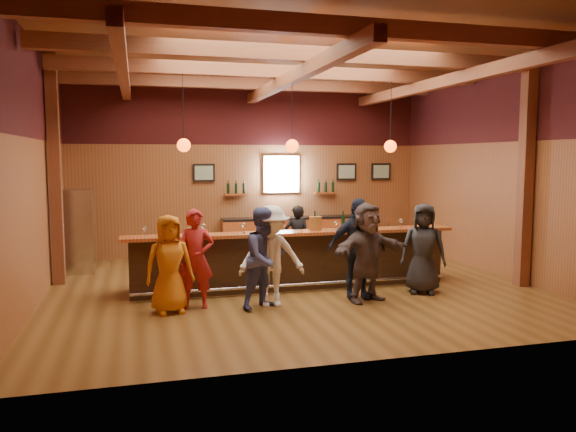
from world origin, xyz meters
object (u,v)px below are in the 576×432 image
(customer_orange, at_px, (169,264))
(customer_denim, at_px, (265,258))
(ice_bucket, at_px, (315,223))
(stainless_fridge, at_px, (77,231))
(back_bar_cabinet, at_px, (298,235))
(bartender, at_px, (297,239))
(customer_navy, at_px, (357,248))
(customer_brown, at_px, (367,252))
(customer_white, at_px, (271,256))
(customer_dark, at_px, (423,248))
(customer_redvest, at_px, (196,259))
(bar_counter, at_px, (291,259))
(bottle_a, at_px, (315,222))

(customer_orange, bearing_deg, customer_denim, -14.62)
(customer_orange, xyz_separation_m, ice_bucket, (2.79, 1.07, 0.45))
(stainless_fridge, relative_size, customer_denim, 1.07)
(back_bar_cabinet, height_order, bartender, bartender)
(customer_navy, relative_size, customer_brown, 1.03)
(customer_white, bearing_deg, customer_denim, -138.98)
(customer_dark, bearing_deg, customer_denim, -149.93)
(customer_dark, height_order, ice_bucket, customer_dark)
(back_bar_cabinet, xyz_separation_m, stainless_fridge, (-5.30, -1.12, 0.42))
(stainless_fridge, bearing_deg, ice_bucket, -30.69)
(customer_denim, xyz_separation_m, customer_white, (0.13, 0.09, 0.01))
(customer_redvest, height_order, customer_white, customer_white)
(stainless_fridge, bearing_deg, customer_brown, -37.72)
(stainless_fridge, relative_size, customer_brown, 1.04)
(customer_navy, height_order, ice_bucket, customer_navy)
(bar_counter, distance_m, customer_orange, 2.73)
(customer_redvest, bearing_deg, customer_dark, 8.33)
(customer_redvest, relative_size, customer_brown, 0.95)
(bar_counter, relative_size, bottle_a, 17.40)
(customer_white, height_order, bartender, customer_white)
(stainless_fridge, xyz_separation_m, bartender, (4.57, -1.31, -0.17))
(customer_dark, distance_m, bartender, 2.89)
(back_bar_cabinet, xyz_separation_m, customer_orange, (-3.56, -4.88, 0.32))
(back_bar_cabinet, distance_m, customer_dark, 4.87)
(customer_brown, distance_m, ice_bucket, 1.40)
(back_bar_cabinet, relative_size, customer_redvest, 2.43)
(back_bar_cabinet, distance_m, bottle_a, 3.93)
(stainless_fridge, bearing_deg, customer_navy, -36.40)
(customer_orange, bearing_deg, stainless_fridge, 104.70)
(customer_white, xyz_separation_m, customer_brown, (1.66, -0.13, 0.02))
(customer_navy, bearing_deg, bar_counter, 128.06)
(customer_orange, height_order, customer_dark, customer_dark)
(back_bar_cabinet, bearing_deg, customer_orange, -126.09)
(customer_brown, bearing_deg, customer_orange, 159.00)
(stainless_fridge, relative_size, bottle_a, 4.97)
(customer_redvest, xyz_separation_m, customer_brown, (2.89, -0.35, 0.04))
(customer_dark, xyz_separation_m, bottle_a, (-1.77, 0.97, 0.42))
(stainless_fridge, bearing_deg, customer_denim, -49.80)
(customer_brown, relative_size, bottle_a, 4.76)
(customer_white, distance_m, bartender, 2.74)
(bar_counter, distance_m, ice_bucket, 0.87)
(customer_denim, bearing_deg, ice_bucket, 15.15)
(customer_white, xyz_separation_m, bottle_a, (1.12, 1.14, 0.40))
(ice_bucket, bearing_deg, customer_denim, -136.45)
(back_bar_cabinet, height_order, ice_bucket, ice_bucket)
(back_bar_cabinet, bearing_deg, customer_navy, -93.78)
(customer_navy, bearing_deg, customer_denim, -170.21)
(bartender, relative_size, ice_bucket, 5.63)
(customer_orange, relative_size, ice_bucket, 6.07)
(customer_white, height_order, ice_bucket, customer_white)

